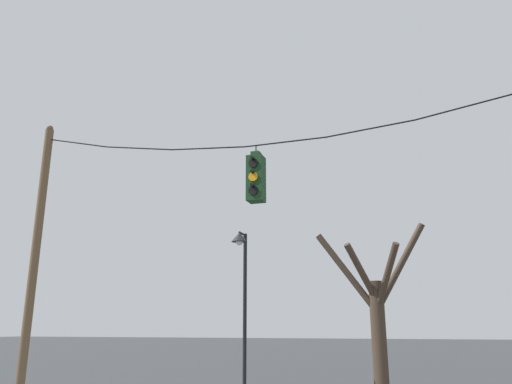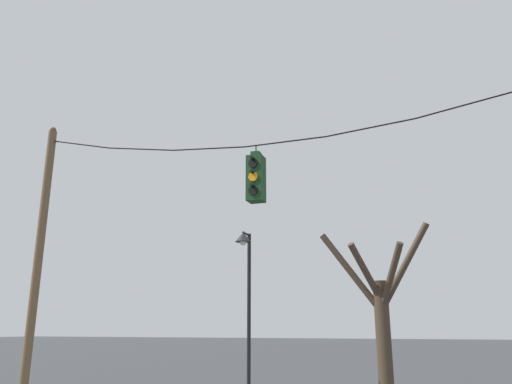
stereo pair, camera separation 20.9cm
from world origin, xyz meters
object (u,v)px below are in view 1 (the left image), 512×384
object	(u,v)px
street_lamp	(242,271)
utility_pole_left	(34,266)
traffic_light_near_left_pole	(256,178)
bare_tree	(377,315)

from	to	relation	value
street_lamp	utility_pole_left	bearing A→B (deg)	-120.11
traffic_light_near_left_pole	street_lamp	size ratio (longest dim) A/B	0.24
utility_pole_left	street_lamp	bearing A→B (deg)	59.89
bare_tree	traffic_light_near_left_pole	bearing A→B (deg)	-104.64
utility_pole_left	traffic_light_near_left_pole	distance (m)	5.78
street_lamp	bare_tree	world-z (taller)	bare_tree
utility_pole_left	traffic_light_near_left_pole	world-z (taller)	utility_pole_left
traffic_light_near_left_pole	bare_tree	distance (m)	7.30
street_lamp	traffic_light_near_left_pole	bearing A→B (deg)	-67.11
utility_pole_left	street_lamp	distance (m)	6.41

